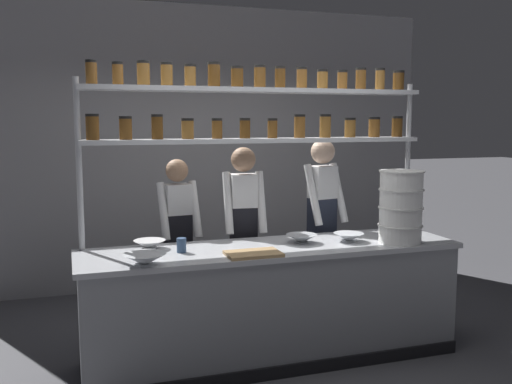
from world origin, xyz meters
TOP-DOWN VIEW (x-y plane):
  - ground_plane at (0.00, 0.00)m, footprint 40.00×40.00m
  - back_wall at (0.00, 2.33)m, footprint 5.41×0.12m
  - prep_counter at (0.00, -0.00)m, footprint 3.01×0.76m
  - spice_shelf_unit at (-0.00, 0.33)m, footprint 2.89×0.28m
  - chef_left at (-0.60, 0.80)m, footprint 0.38×0.30m
  - chef_center at (-0.07, 0.55)m, footprint 0.38×0.31m
  - chef_right at (0.70, 0.58)m, footprint 0.40×0.33m
  - container_stack at (1.03, -0.19)m, footprint 0.36×0.36m
  - cutting_board at (-0.23, -0.24)m, footprint 0.40×0.26m
  - prep_bowl_near_left at (0.66, -0.02)m, footprint 0.25×0.25m
  - prep_bowl_center_front at (-0.93, 0.22)m, footprint 0.25×0.25m
  - prep_bowl_center_back at (-1.03, -0.28)m, footprint 0.30×0.30m
  - prep_bowl_near_right at (0.27, 0.04)m, footprint 0.25×0.25m
  - serving_cup_front at (-0.72, 0.02)m, footprint 0.07×0.07m

SIDE VIEW (x-z plane):
  - ground_plane at x=0.00m, z-range 0.00..0.00m
  - prep_counter at x=0.00m, z-range 0.00..0.92m
  - chef_left at x=-0.60m, z-range 0.11..1.68m
  - cutting_board at x=-0.23m, z-range 0.92..0.94m
  - prep_bowl_center_front at x=-0.93m, z-range 0.92..0.99m
  - prep_bowl_near_left at x=0.66m, z-range 0.92..0.99m
  - prep_bowl_near_right at x=0.27m, z-range 0.92..0.99m
  - prep_bowl_center_back at x=-1.03m, z-range 0.92..1.00m
  - chef_center at x=-0.07m, z-range 0.13..1.80m
  - serving_cup_front at x=-0.72m, z-range 0.92..1.03m
  - chef_right at x=0.70m, z-range 0.14..1.87m
  - container_stack at x=1.03m, z-range 0.92..1.51m
  - back_wall at x=0.00m, z-range 0.00..3.19m
  - spice_shelf_unit at x=0.00m, z-range 0.74..3.10m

